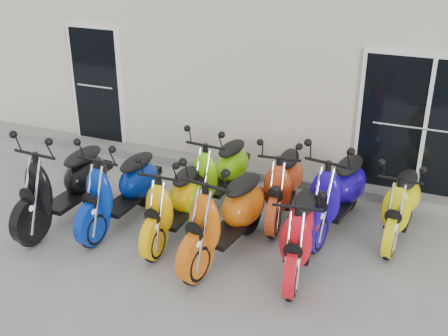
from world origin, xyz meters
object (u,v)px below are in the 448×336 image
at_px(scooter_back_blue, 338,182).
at_px(scooter_front_orange_b, 226,204).
at_px(scooter_front_red, 301,222).
at_px(scooter_back_green, 220,162).
at_px(scooter_front_black, 63,173).
at_px(scooter_front_blue, 120,178).
at_px(scooter_front_orange_a, 174,193).
at_px(scooter_back_yellow, 402,195).
at_px(scooter_back_red, 284,174).

bearing_deg(scooter_back_blue, scooter_front_orange_b, -125.75).
xyz_separation_m(scooter_front_red, scooter_back_green, (-1.59, 1.19, 0.03)).
height_order(scooter_front_black, scooter_front_orange_b, scooter_front_black).
distance_m(scooter_front_blue, scooter_back_blue, 3.04).
distance_m(scooter_front_black, scooter_front_orange_a, 1.66).
bearing_deg(scooter_front_blue, scooter_front_orange_b, -2.99).
xyz_separation_m(scooter_front_orange_a, scooter_front_orange_b, (0.82, -0.17, 0.08)).
xyz_separation_m(scooter_front_blue, scooter_back_green, (1.06, 1.08, -0.02)).
distance_m(scooter_front_blue, scooter_front_red, 2.65).
xyz_separation_m(scooter_back_blue, scooter_back_yellow, (0.85, 0.13, -0.10)).
height_order(scooter_front_orange_b, scooter_back_red, scooter_front_orange_b).
distance_m(scooter_front_orange_b, scooter_back_green, 1.41).
bearing_deg(scooter_back_red, scooter_front_red, -70.10).
distance_m(scooter_front_blue, scooter_back_green, 1.51).
relative_size(scooter_back_green, scooter_back_red, 1.03).
height_order(scooter_front_blue, scooter_back_yellow, scooter_front_blue).
bearing_deg(scooter_back_yellow, scooter_front_orange_a, -154.14).
height_order(scooter_front_black, scooter_front_red, scooter_front_black).
xyz_separation_m(scooter_front_orange_a, scooter_front_red, (1.79, -0.10, -0.00)).
relative_size(scooter_front_blue, scooter_back_green, 1.03).
bearing_deg(scooter_front_orange_b, scooter_front_red, 13.14).
xyz_separation_m(scooter_front_black, scooter_front_orange_a, (1.64, 0.22, -0.09)).
relative_size(scooter_back_green, scooter_back_yellow, 1.09).
bearing_deg(scooter_front_orange_a, scooter_front_orange_b, -13.05).
bearing_deg(scooter_back_blue, scooter_front_blue, -151.93).
distance_m(scooter_front_orange_a, scooter_back_yellow, 3.08).
distance_m(scooter_front_orange_a, scooter_front_red, 1.79).
distance_m(scooter_back_green, scooter_back_red, 1.00).
bearing_deg(scooter_back_green, scooter_front_orange_a, -95.92).
height_order(scooter_front_orange_a, scooter_back_yellow, scooter_front_orange_a).
distance_m(scooter_front_red, scooter_back_red, 1.35).
bearing_deg(scooter_back_blue, scooter_back_yellow, 17.26).
bearing_deg(scooter_front_blue, scooter_back_blue, 23.09).
bearing_deg(scooter_back_red, scooter_front_black, -160.55).
height_order(scooter_front_orange_a, scooter_back_blue, scooter_back_blue).
xyz_separation_m(scooter_front_orange_a, scooter_back_yellow, (2.85, 1.17, -0.03)).
bearing_deg(scooter_front_black, scooter_front_orange_a, 10.55).
distance_m(scooter_back_green, scooter_back_blue, 1.80).
bearing_deg(scooter_back_blue, scooter_back_red, -177.39).
relative_size(scooter_front_red, scooter_back_blue, 0.91).
relative_size(scooter_front_black, scooter_front_orange_b, 1.01).
bearing_deg(scooter_front_black, scooter_back_green, 38.40).
bearing_deg(scooter_front_orange_a, scooter_back_red, 41.86).
distance_m(scooter_back_blue, scooter_back_yellow, 0.87).
bearing_deg(scooter_back_red, scooter_back_blue, -11.66).
bearing_deg(scooter_front_orange_a, scooter_front_blue, 177.55).
distance_m(scooter_front_black, scooter_back_blue, 3.86).
xyz_separation_m(scooter_back_green, scooter_back_red, (1.00, 0.03, -0.02)).
bearing_deg(scooter_front_orange_b, scooter_back_green, 124.77).
height_order(scooter_front_blue, scooter_front_red, scooter_front_blue).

